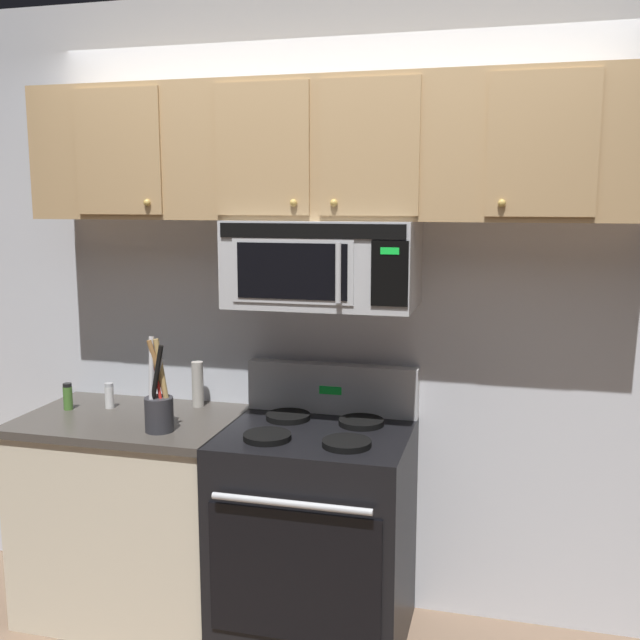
{
  "coord_description": "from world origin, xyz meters",
  "views": [
    {
      "loc": [
        0.74,
        -2.36,
        1.83
      ],
      "look_at": [
        0.0,
        0.49,
        1.35
      ],
      "focal_mm": 41.41,
      "sensor_mm": 36.0,
      "label": 1
    }
  ],
  "objects_px": {
    "spice_jar": "(68,397)",
    "utensil_crock_charcoal": "(159,406)",
    "stove_range": "(316,531)",
    "over_range_microwave": "(323,264)",
    "pepper_mill": "(198,384)",
    "salt_shaker": "(109,396)"
  },
  "relations": [
    {
      "from": "utensil_crock_charcoal",
      "to": "salt_shaker",
      "type": "distance_m",
      "value": 0.45
    },
    {
      "from": "salt_shaker",
      "to": "pepper_mill",
      "type": "height_order",
      "value": "pepper_mill"
    },
    {
      "from": "utensil_crock_charcoal",
      "to": "spice_jar",
      "type": "bearing_deg",
      "value": 161.16
    },
    {
      "from": "stove_range",
      "to": "over_range_microwave",
      "type": "relative_size",
      "value": 1.47
    },
    {
      "from": "stove_range",
      "to": "over_range_microwave",
      "type": "distance_m",
      "value": 1.11
    },
    {
      "from": "salt_shaker",
      "to": "spice_jar",
      "type": "xyz_separation_m",
      "value": [
        -0.17,
        -0.07,
        0.0
      ]
    },
    {
      "from": "utensil_crock_charcoal",
      "to": "salt_shaker",
      "type": "height_order",
      "value": "utensil_crock_charcoal"
    },
    {
      "from": "salt_shaker",
      "to": "spice_jar",
      "type": "bearing_deg",
      "value": -158.02
    },
    {
      "from": "over_range_microwave",
      "to": "pepper_mill",
      "type": "relative_size",
      "value": 3.67
    },
    {
      "from": "over_range_microwave",
      "to": "utensil_crock_charcoal",
      "type": "relative_size",
      "value": 1.94
    },
    {
      "from": "over_range_microwave",
      "to": "spice_jar",
      "type": "height_order",
      "value": "over_range_microwave"
    },
    {
      "from": "stove_range",
      "to": "utensil_crock_charcoal",
      "type": "relative_size",
      "value": 2.85
    },
    {
      "from": "spice_jar",
      "to": "over_range_microwave",
      "type": "bearing_deg",
      "value": 4.24
    },
    {
      "from": "stove_range",
      "to": "spice_jar",
      "type": "bearing_deg",
      "value": 178.5
    },
    {
      "from": "stove_range",
      "to": "salt_shaker",
      "type": "bearing_deg",
      "value": 174.35
    },
    {
      "from": "spice_jar",
      "to": "utensil_crock_charcoal",
      "type": "bearing_deg",
      "value": -18.84
    },
    {
      "from": "salt_shaker",
      "to": "pepper_mill",
      "type": "relative_size",
      "value": 0.56
    },
    {
      "from": "over_range_microwave",
      "to": "pepper_mill",
      "type": "height_order",
      "value": "over_range_microwave"
    },
    {
      "from": "stove_range",
      "to": "pepper_mill",
      "type": "relative_size",
      "value": 5.41
    },
    {
      "from": "pepper_mill",
      "to": "salt_shaker",
      "type": "bearing_deg",
      "value": -161.35
    },
    {
      "from": "utensil_crock_charcoal",
      "to": "stove_range",
      "type": "bearing_deg",
      "value": 14.01
    },
    {
      "from": "over_range_microwave",
      "to": "spice_jar",
      "type": "distance_m",
      "value": 1.32
    }
  ]
}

